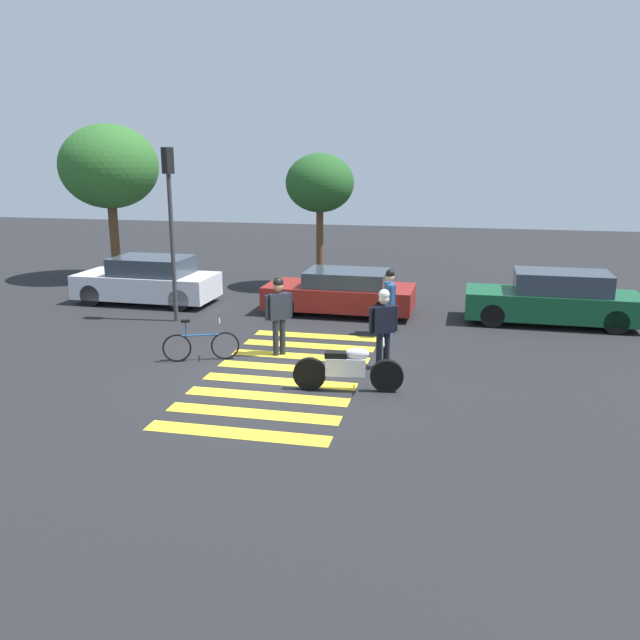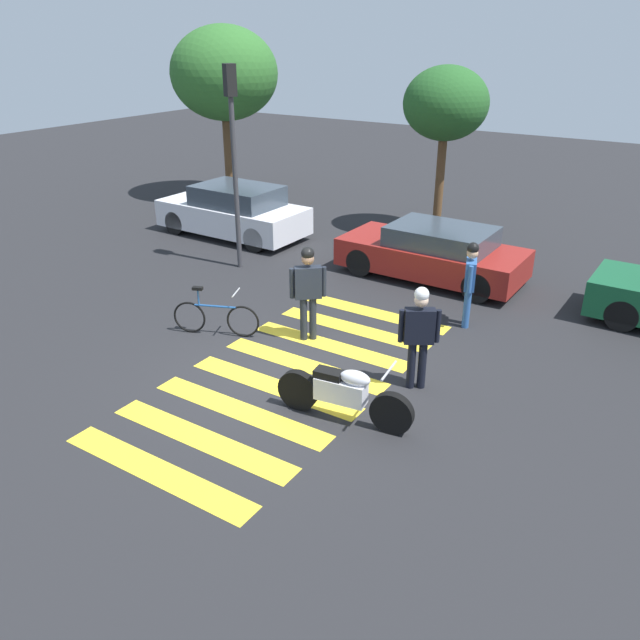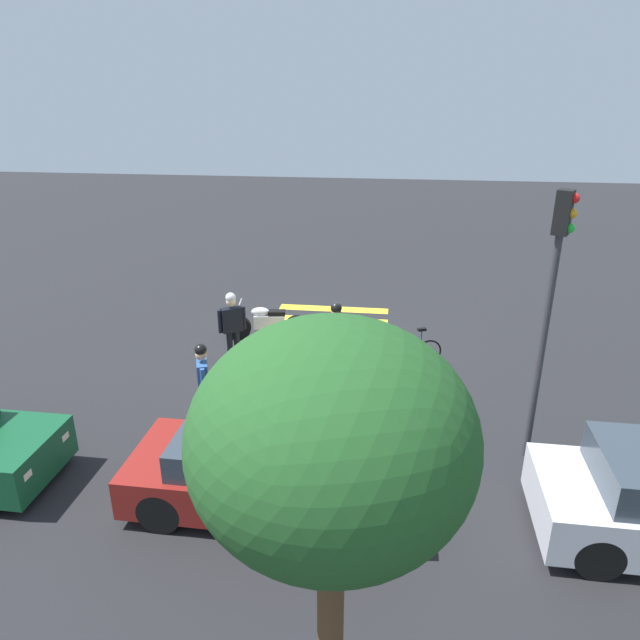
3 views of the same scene
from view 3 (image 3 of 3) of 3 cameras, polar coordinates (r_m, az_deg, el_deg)
name	(u,v)px [view 3 (image 3 of 3)]	position (r m, az deg, el deg)	size (l,w,h in m)	color
ground_plane	(321,353)	(14.75, 0.07, -3.26)	(60.00, 60.00, 0.00)	#232326
police_motorcycle	(268,323)	(15.42, -5.13, -0.29)	(2.22, 0.62, 1.05)	black
leaning_bicycle	(408,354)	(14.01, 8.59, -3.27)	(1.64, 0.74, 0.99)	black
officer_on_foot	(232,323)	(13.96, -8.59, -0.30)	(0.59, 0.43, 1.81)	black
officer_by_motorcycle	(336,335)	(13.01, 1.57, -1.51)	(0.55, 0.49, 1.88)	#1E232D
pedestrian_bystander	(203,379)	(11.52, -11.37, -5.72)	(0.35, 0.63, 1.77)	#2D5999
crosswalk_stripes	(321,353)	(14.75, 0.07, -3.24)	(3.29, 6.75, 0.01)	yellow
car_maroon_wagon	(265,470)	(9.55, -5.38, -14.39)	(4.40, 1.93, 1.31)	black
traffic_light_pole	(552,290)	(10.21, 21.73, 2.70)	(0.36, 0.32, 4.81)	#38383D
street_tree_mid	(332,444)	(4.76, 1.18, -12.04)	(2.34, 2.34, 4.65)	brown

